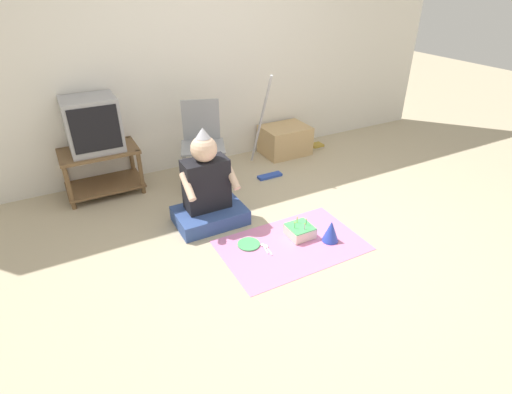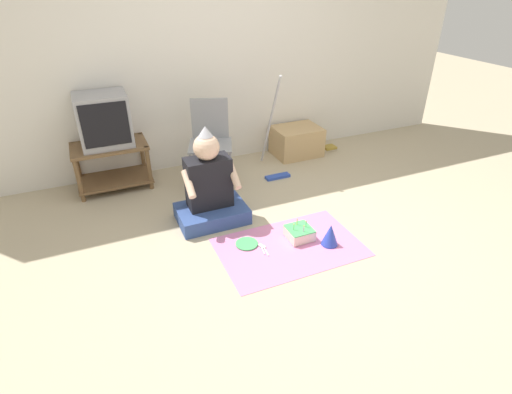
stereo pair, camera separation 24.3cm
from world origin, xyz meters
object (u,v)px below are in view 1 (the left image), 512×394
Objects in this scene: person_seated at (208,192)px; paper_plate at (249,244)px; cardboard_box_stack at (285,140)px; party_hat_blue at (331,231)px; dust_mop at (265,147)px; book_pile at (316,146)px; tv at (92,124)px; folding_chair at (202,138)px; birthday_cake at (300,231)px.

paper_plate is (0.15, -0.51, -0.29)m from person_seated.
party_hat_blue is at bearing -109.95° from cardboard_box_stack.
cardboard_box_stack is 0.64m from dust_mop.
person_seated is at bearing -153.26° from book_pile.
person_seated is (0.74, -1.03, -0.43)m from tv.
tv is 0.46× the size of dust_mop.
dust_mop reaches higher than book_pile.
person_seated is at bearing -109.07° from folding_chair.
tv reaches higher than person_seated.
birthday_cake is (-1.30, -1.56, 0.03)m from book_pile.
person_seated is 4.70× the size of party_hat_blue.
dust_mop reaches higher than birthday_cake.
paper_plate is (-0.45, 0.09, -0.04)m from birthday_cake.
party_hat_blue is at bearing -70.57° from folding_chair.
tv is 1.77m from dust_mop.
person_seated reaches higher than cardboard_box_stack.
dust_mop is 1.13m from person_seated.
party_hat_blue is at bearing -43.65° from birthday_cake.
person_seated is (-0.25, -0.74, -0.21)m from folding_chair.
person_seated reaches higher than birthday_cake.
party_hat_blue is (-1.11, -1.74, 0.07)m from book_pile.
folding_chair reaches higher than book_pile.
cardboard_box_stack is 2.94× the size of party_hat_blue.
person_seated is (-1.90, -0.96, 0.28)m from book_pile.
folding_chair is at bearing 171.19° from dust_mop.
book_pile is 2.06m from party_hat_blue.
paper_plate is at bearing -124.81° from dust_mop.
dust_mop is at bearing -161.24° from book_pile.
dust_mop is 5.95× the size of paper_plate.
tv is 0.58× the size of person_seated.
folding_chair is 1.58× the size of cardboard_box_stack.
dust_mop is 1.30m from birthday_cake.
person_seated is 1.13m from party_hat_blue.
folding_chair is 4.68× the size of paper_plate.
dust_mop is 1.06m from book_pile.
cardboard_box_stack is 2.00m from paper_plate.
dust_mop is at bearing -13.39° from tv.
person_seated is at bearing -146.12° from dust_mop.
tv is 2.21m from birthday_cake.
person_seated is at bearing -54.37° from tv.
paper_plate is at bearing 168.54° from birthday_cake.
tv is 2.25m from cardboard_box_stack.
dust_mop is at bearing 84.01° from party_hat_blue.
cardboard_box_stack is at bearing 12.82° from folding_chair.
cardboard_box_stack is at bearing 62.39° from birthday_cake.
tv is 0.92× the size of cardboard_box_stack.
folding_chair reaches higher than party_hat_blue.
cardboard_box_stack reaches higher than book_pile.
paper_plate is at bearing -60.10° from tv.
person_seated is 0.88m from birthday_cake.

